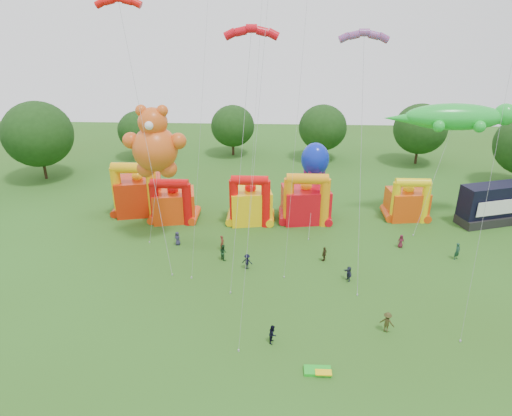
{
  "coord_description": "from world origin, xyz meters",
  "views": [
    {
      "loc": [
        -0.17,
        -24.04,
        24.69
      ],
      "look_at": [
        -2.11,
        18.0,
        6.11
      ],
      "focal_mm": 32.0,
      "sensor_mm": 36.0,
      "label": 1
    }
  ],
  "objects_px": {
    "octopus_kite": "(313,181)",
    "spectator_0": "(177,238)",
    "stage_trailer": "(491,205)",
    "gecko_kite": "(440,159)",
    "teddy_bear_kite": "(155,149)",
    "bouncy_castle_0": "(138,193)",
    "bouncy_castle_2": "(250,203)",
    "spectator_4": "(324,254)"
  },
  "relations": [
    {
      "from": "bouncy_castle_0",
      "to": "gecko_kite",
      "type": "distance_m",
      "value": 37.49
    },
    {
      "from": "stage_trailer",
      "to": "gecko_kite",
      "type": "height_order",
      "value": "gecko_kite"
    },
    {
      "from": "teddy_bear_kite",
      "to": "gecko_kite",
      "type": "height_order",
      "value": "teddy_bear_kite"
    },
    {
      "from": "teddy_bear_kite",
      "to": "stage_trailer",
      "type": "bearing_deg",
      "value": 9.5
    },
    {
      "from": "bouncy_castle_2",
      "to": "stage_trailer",
      "type": "distance_m",
      "value": 29.62
    },
    {
      "from": "bouncy_castle_2",
      "to": "octopus_kite",
      "type": "xyz_separation_m",
      "value": [
        7.79,
        1.98,
        2.32
      ]
    },
    {
      "from": "octopus_kite",
      "to": "spectator_0",
      "type": "bearing_deg",
      "value": -151.57
    },
    {
      "from": "stage_trailer",
      "to": "gecko_kite",
      "type": "distance_m",
      "value": 9.19
    },
    {
      "from": "teddy_bear_kite",
      "to": "spectator_0",
      "type": "xyz_separation_m",
      "value": [
        1.9,
        -0.92,
        -10.13
      ]
    },
    {
      "from": "octopus_kite",
      "to": "spectator_4",
      "type": "height_order",
      "value": "octopus_kite"
    },
    {
      "from": "bouncy_castle_2",
      "to": "octopus_kite",
      "type": "relative_size",
      "value": 0.63
    },
    {
      "from": "bouncy_castle_2",
      "to": "stage_trailer",
      "type": "xyz_separation_m",
      "value": [
        29.6,
        1.0,
        -0.03
      ]
    },
    {
      "from": "gecko_kite",
      "to": "spectator_0",
      "type": "height_order",
      "value": "gecko_kite"
    },
    {
      "from": "stage_trailer",
      "to": "spectator_0",
      "type": "relative_size",
      "value": 5.23
    },
    {
      "from": "bouncy_castle_0",
      "to": "spectator_0",
      "type": "height_order",
      "value": "bouncy_castle_0"
    },
    {
      "from": "stage_trailer",
      "to": "teddy_bear_kite",
      "type": "relative_size",
      "value": 0.53
    },
    {
      "from": "bouncy_castle_2",
      "to": "gecko_kite",
      "type": "height_order",
      "value": "gecko_kite"
    },
    {
      "from": "bouncy_castle_0",
      "to": "bouncy_castle_2",
      "type": "height_order",
      "value": "bouncy_castle_0"
    },
    {
      "from": "octopus_kite",
      "to": "bouncy_castle_0",
      "type": "bearing_deg",
      "value": 179.86
    },
    {
      "from": "spectator_4",
      "to": "octopus_kite",
      "type": "bearing_deg",
      "value": -144.88
    },
    {
      "from": "bouncy_castle_0",
      "to": "spectator_0",
      "type": "bearing_deg",
      "value": -51.89
    },
    {
      "from": "stage_trailer",
      "to": "octopus_kite",
      "type": "xyz_separation_m",
      "value": [
        -21.81,
        0.98,
        2.35
      ]
    },
    {
      "from": "gecko_kite",
      "to": "stage_trailer",
      "type": "bearing_deg",
      "value": 1.2
    },
    {
      "from": "stage_trailer",
      "to": "spectator_0",
      "type": "bearing_deg",
      "value": -168.68
    },
    {
      "from": "bouncy_castle_0",
      "to": "octopus_kite",
      "type": "relative_size",
      "value": 0.71
    },
    {
      "from": "gecko_kite",
      "to": "spectator_0",
      "type": "xyz_separation_m",
      "value": [
        -30.36,
        -7.36,
        -7.45
      ]
    },
    {
      "from": "spectator_0",
      "to": "octopus_kite",
      "type": "bearing_deg",
      "value": 49.07
    },
    {
      "from": "teddy_bear_kite",
      "to": "spectator_4",
      "type": "bearing_deg",
      "value": -11.65
    },
    {
      "from": "stage_trailer",
      "to": "teddy_bear_kite",
      "type": "height_order",
      "value": "teddy_bear_kite"
    },
    {
      "from": "octopus_kite",
      "to": "spectator_4",
      "type": "bearing_deg",
      "value": -87.15
    },
    {
      "from": "octopus_kite",
      "to": "spectator_0",
      "type": "distance_m",
      "value": 18.27
    },
    {
      "from": "teddy_bear_kite",
      "to": "spectator_4",
      "type": "relative_size",
      "value": 9.56
    },
    {
      "from": "octopus_kite",
      "to": "stage_trailer",
      "type": "bearing_deg",
      "value": -2.58
    },
    {
      "from": "bouncy_castle_0",
      "to": "spectator_4",
      "type": "distance_m",
      "value": 25.67
    },
    {
      "from": "octopus_kite",
      "to": "spectator_0",
      "type": "xyz_separation_m",
      "value": [
        -15.68,
        -8.49,
        -3.99
      ]
    },
    {
      "from": "bouncy_castle_0",
      "to": "gecko_kite",
      "type": "relative_size",
      "value": 0.48
    },
    {
      "from": "stage_trailer",
      "to": "gecko_kite",
      "type": "relative_size",
      "value": 0.55
    },
    {
      "from": "bouncy_castle_2",
      "to": "teddy_bear_kite",
      "type": "bearing_deg",
      "value": -150.24
    },
    {
      "from": "stage_trailer",
      "to": "teddy_bear_kite",
      "type": "bearing_deg",
      "value": -170.5
    },
    {
      "from": "teddy_bear_kite",
      "to": "spectator_0",
      "type": "height_order",
      "value": "teddy_bear_kite"
    },
    {
      "from": "stage_trailer",
      "to": "octopus_kite",
      "type": "height_order",
      "value": "octopus_kite"
    },
    {
      "from": "bouncy_castle_0",
      "to": "bouncy_castle_2",
      "type": "distance_m",
      "value": 14.73
    }
  ]
}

